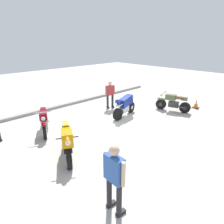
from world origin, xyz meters
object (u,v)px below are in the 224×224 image
(person_in_red_shirt, at_px, (110,93))
(person_in_blue_shirt, at_px, (114,175))
(motorcycle_orange_sportbike, at_px, (67,142))
(motorcycle_blue_sportbike, at_px, (125,105))
(motorcycle_maroon_cruiser, at_px, (44,120))
(traffic_cone, at_px, (196,104))
(motorcycle_olive_vintage, at_px, (173,103))

(person_in_red_shirt, distance_m, person_in_blue_shirt, 7.82)
(motorcycle_orange_sportbike, bearing_deg, motorcycle_blue_sportbike, 136.37)
(motorcycle_maroon_cruiser, xyz_separation_m, person_in_blue_shirt, (-0.95, -5.30, 0.51))
(motorcycle_orange_sportbike, xyz_separation_m, motorcycle_blue_sportbike, (4.40, 1.33, 0.00))
(motorcycle_blue_sportbike, relative_size, person_in_blue_shirt, 1.10)
(motorcycle_blue_sportbike, relative_size, traffic_cone, 3.68)
(traffic_cone, bearing_deg, person_in_blue_shirt, -167.25)
(motorcycle_maroon_cruiser, relative_size, person_in_red_shirt, 1.21)
(traffic_cone, bearing_deg, person_in_red_shirt, 134.45)
(person_in_blue_shirt, distance_m, traffic_cone, 9.21)
(motorcycle_blue_sportbike, distance_m, person_in_red_shirt, 1.64)
(motorcycle_olive_vintage, xyz_separation_m, person_in_red_shirt, (-2.12, 2.96, 0.41))
(person_in_red_shirt, xyz_separation_m, person_in_blue_shirt, (-5.36, -5.69, 0.13))
(motorcycle_maroon_cruiser, bearing_deg, motorcycle_olive_vintage, 94.88)
(person_in_red_shirt, height_order, person_in_blue_shirt, person_in_blue_shirt)
(motorcycle_maroon_cruiser, distance_m, person_in_red_shirt, 4.44)
(person_in_blue_shirt, bearing_deg, traffic_cone, 16.90)
(motorcycle_orange_sportbike, height_order, person_in_blue_shirt, person_in_blue_shirt)
(person_in_blue_shirt, bearing_deg, person_in_red_shirt, 50.90)
(motorcycle_orange_sportbike, height_order, motorcycle_blue_sportbike, same)
(motorcycle_blue_sportbike, bearing_deg, motorcycle_orange_sportbike, -174.40)
(motorcycle_orange_sportbike, height_order, person_in_red_shirt, person_in_red_shirt)
(person_in_red_shirt, bearing_deg, motorcycle_maroon_cruiser, -62.49)
(motorcycle_maroon_cruiser, bearing_deg, motorcycle_blue_sportbike, 99.99)
(motorcycle_olive_vintage, bearing_deg, motorcycle_blue_sportbike, 44.29)
(motorcycle_orange_sportbike, bearing_deg, person_in_red_shirt, 150.51)
(motorcycle_orange_sportbike, bearing_deg, motorcycle_maroon_cruiser, -159.85)
(motorcycle_orange_sportbike, relative_size, motorcycle_maroon_cruiser, 0.93)
(person_in_blue_shirt, bearing_deg, motorcycle_blue_sportbike, 44.06)
(motorcycle_orange_sportbike, xyz_separation_m, traffic_cone, (8.41, -0.77, -0.33))
(motorcycle_orange_sportbike, xyz_separation_m, person_in_blue_shirt, (-0.54, -2.80, 0.44))
(motorcycle_orange_sportbike, bearing_deg, traffic_cone, 114.26)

